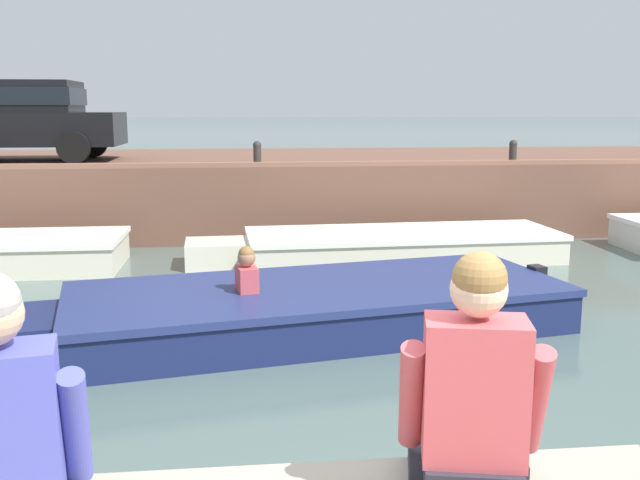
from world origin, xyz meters
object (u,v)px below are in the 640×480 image
(motorboat_passing, at_px, (296,309))
(person_seated_right, at_px, (472,409))
(boat_moored_central_cream, at_px, (388,246))
(mooring_bollard_mid, at_px, (257,153))
(person_seated_left, at_px, (4,448))
(car_left_inner_black, at_px, (22,117))
(mooring_bollard_east, at_px, (513,151))

(motorboat_passing, height_order, person_seated_right, person_seated_right)
(boat_moored_central_cream, height_order, mooring_bollard_mid, mooring_bollard_mid)
(person_seated_left, bearing_deg, person_seated_right, 4.82)
(person_seated_right, bearing_deg, mooring_bollard_mid, 92.93)
(car_left_inner_black, xyz_separation_m, person_seated_right, (5.06, -12.28, -0.91))
(mooring_bollard_east, height_order, person_seated_right, person_seated_right)
(boat_moored_central_cream, bearing_deg, motorboat_passing, -116.17)
(motorboat_passing, distance_m, car_left_inner_black, 8.85)
(mooring_bollard_mid, xyz_separation_m, mooring_bollard_east, (4.72, 0.00, 0.00))
(car_left_inner_black, bearing_deg, boat_moored_central_cream, -28.77)
(person_seated_left, relative_size, person_seated_right, 1.00)
(motorboat_passing, xyz_separation_m, car_left_inner_black, (-4.81, 7.16, 1.99))
(mooring_bollard_mid, relative_size, mooring_bollard_east, 1.00)
(motorboat_passing, bearing_deg, mooring_bollard_east, 50.05)
(person_seated_right, bearing_deg, motorboat_passing, 92.87)
(mooring_bollard_east, bearing_deg, car_left_inner_black, 168.62)
(motorboat_passing, distance_m, person_seated_left, 5.52)
(boat_moored_central_cream, xyz_separation_m, car_left_inner_black, (-6.56, 3.60, 2.00))
(boat_moored_central_cream, bearing_deg, mooring_bollard_east, 32.89)
(motorboat_passing, height_order, person_seated_left, person_seated_left)
(car_left_inner_black, relative_size, person_seated_left, 4.02)
(car_left_inner_black, bearing_deg, motorboat_passing, -56.14)
(mooring_bollard_east, xyz_separation_m, person_seated_right, (-4.18, -10.42, -0.30))
(car_left_inner_black, relative_size, mooring_bollard_east, 8.71)
(boat_moored_central_cream, distance_m, motorboat_passing, 3.97)
(motorboat_passing, height_order, car_left_inner_black, car_left_inner_black)
(motorboat_passing, bearing_deg, mooring_bollard_mid, 92.99)
(car_left_inner_black, bearing_deg, person_seated_right, -67.59)
(mooring_bollard_east, relative_size, person_seated_left, 0.46)
(boat_moored_central_cream, distance_m, mooring_bollard_mid, 3.01)
(motorboat_passing, relative_size, mooring_bollard_mid, 14.81)
(motorboat_passing, xyz_separation_m, mooring_bollard_mid, (-0.28, 5.30, 1.38))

